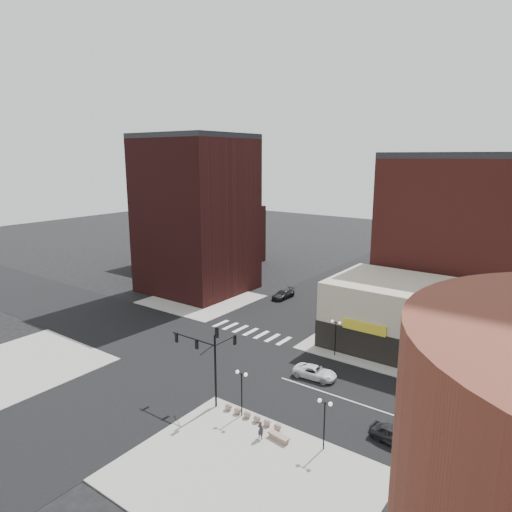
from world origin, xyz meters
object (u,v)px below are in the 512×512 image
Objects in this scene: street_lamp_se_b at (325,412)px; white_suv at (315,372)px; traffic_signal at (210,352)px; street_lamp_ne at (336,329)px; dark_sedan_east at (395,436)px; pedestrian at (261,430)px; stone_bench at (279,437)px; street_lamp_se_a at (242,382)px; dark_sedan_north at (283,294)px.

street_lamp_se_b reaches higher than white_suv.
street_lamp_ne is (4.76, 15.83, -1.67)m from traffic_signal.
dark_sedan_east is 2.75× the size of pedestrian.
street_lamp_ne is at bearing 73.25° from traffic_signal.
stone_bench is (1.30, 0.69, -0.51)m from pedestrian.
white_suv is at bearing 80.36° from street_lamp_se_a.
street_lamp_se_b is 0.93× the size of white_suv.
dark_sedan_east is 38.35m from dark_sedan_north.
traffic_signal reaches higher than stone_bench.
street_lamp_se_a reaches higher than stone_bench.
stone_bench is (-3.44, -1.06, -2.93)m from street_lamp_se_b.
street_lamp_se_a is 13.11m from dark_sedan_east.
dark_sedan_north is at bearing 129.85° from stone_bench.
white_suv is (0.71, -5.94, -2.67)m from street_lamp_ne.
white_suv is 0.96× the size of dark_sedan_north.
traffic_signal reaches higher than dark_sedan_north.
white_suv is 12.05m from dark_sedan_east.
pedestrian is at bearing -82.75° from street_lamp_ne.
white_suv is (-6.29, 10.06, -2.67)m from street_lamp_se_b.
traffic_signal reaches higher than dark_sedan_east.
street_lamp_se_b and street_lamp_ne have the same top height.
pedestrian is (7.02, -1.92, -4.10)m from traffic_signal.
dark_sedan_east is at bearing 44.39° from street_lamp_se_b.
dark_sedan_north is at bearing 127.31° from street_lamp_se_b.
traffic_signal is 1.87× the size of street_lamp_ne.
pedestrian is at bearing -144.42° from stone_bench.
dark_sedan_east is at bearing -143.65° from pedestrian.
pedestrian reaches higher than dark_sedan_north.
dark_sedan_east is 10.67m from pedestrian.
traffic_signal is at bearing 179.18° from street_lamp_se_b.
dark_sedan_north is at bearing -56.96° from pedestrian.
street_lamp_ne is at bearing -40.35° from dark_sedan_north.
traffic_signal is 16.97m from dark_sedan_east.
street_lamp_se_b is at bearing -0.82° from traffic_signal.
traffic_signal is at bearing 179.29° from stone_bench.
street_lamp_se_a reaches higher than pedestrian.
dark_sedan_north is (-16.41, 14.72, -2.61)m from street_lamp_ne.
pedestrian is at bearing -58.56° from dark_sedan_north.
pedestrian reaches higher than white_suv.
pedestrian reaches higher than dark_sedan_east.
traffic_signal is at bearing -67.59° from dark_sedan_north.
dark_sedan_north is at bearing 116.64° from street_lamp_se_a.
street_lamp_ne reaches higher than pedestrian.
pedestrian is (3.26, -1.75, -2.42)m from street_lamp_se_a.
street_lamp_se_a is at bearing 174.59° from stone_bench.
dark_sedan_north is at bearing 110.87° from traffic_signal.
street_lamp_se_a is at bearing 115.93° from dark_sedan_east.
dark_sedan_north is 37.54m from stone_bench.
white_suv is (1.71, 10.06, -2.67)m from street_lamp_se_a.
traffic_signal is 1.89× the size of dark_sedan_east.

